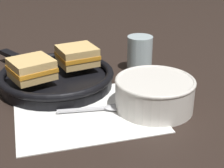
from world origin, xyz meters
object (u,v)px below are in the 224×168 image
at_px(soup_bowl, 155,92).
at_px(sandwich_near_right, 77,56).
at_px(sandwich_near_left, 32,69).
at_px(skillet, 56,78).
at_px(drinking_glass, 140,54).
at_px(spoon, 106,108).

relative_size(soup_bowl, sandwich_near_right, 1.74).
distance_m(soup_bowl, sandwich_near_left, 0.29).
xyz_separation_m(skillet, drinking_glass, (0.24, 0.01, 0.03)).
bearing_deg(spoon, sandwich_near_left, 144.57).
distance_m(spoon, sandwich_near_right, 0.20).
bearing_deg(drinking_glass, soup_bowl, -109.37).
xyz_separation_m(sandwich_near_right, drinking_glass, (0.18, -0.01, -0.02)).
bearing_deg(sandwich_near_right, sandwich_near_left, -160.37).
relative_size(spoon, sandwich_near_right, 1.51).
xyz_separation_m(soup_bowl, spoon, (-0.10, 0.03, -0.03)).
distance_m(sandwich_near_left, drinking_glass, 0.30).
bearing_deg(sandwich_near_left, drinking_glass, 7.17).
bearing_deg(soup_bowl, drinking_glass, 70.63).
bearing_deg(soup_bowl, skillet, 129.42).
xyz_separation_m(skillet, sandwich_near_left, (-0.06, -0.02, 0.04)).
distance_m(soup_bowl, drinking_glass, 0.23).
xyz_separation_m(skillet, sandwich_near_right, (0.06, 0.02, 0.04)).
xyz_separation_m(soup_bowl, sandwich_near_left, (-0.23, 0.18, 0.03)).
bearing_deg(sandwich_near_right, drinking_glass, -2.13).
height_order(spoon, skillet, skillet).
bearing_deg(sandwich_near_left, soup_bowl, -37.90).
relative_size(skillet, sandwich_near_right, 3.94).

